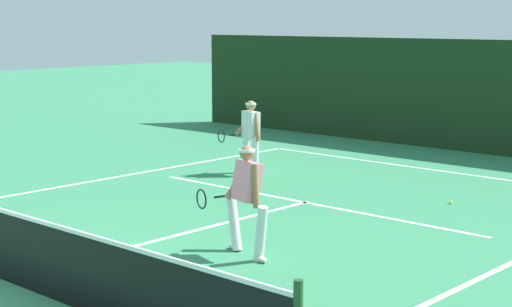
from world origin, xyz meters
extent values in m
plane|color=#327F54|center=(0.00, 0.00, 0.00)|extent=(80.00, 80.00, 0.00)
cube|color=white|center=(0.00, 10.89, 0.00)|extent=(9.22, 0.10, 0.01)
cube|color=white|center=(0.00, 6.29, 0.00)|extent=(7.52, 0.10, 0.01)
cube|color=white|center=(0.00, 3.20, 0.00)|extent=(0.10, 6.40, 0.01)
cube|color=black|center=(0.00, 0.00, 0.46)|extent=(9.93, 0.02, 0.92)
cube|color=white|center=(0.00, 0.00, 0.94)|extent=(9.93, 0.03, 0.05)
cylinder|color=silver|center=(1.96, 2.88, 0.41)|extent=(0.30, 0.21, 0.83)
cylinder|color=silver|center=(1.24, 3.09, 0.41)|extent=(0.36, 0.23, 0.82)
ellipsoid|color=white|center=(1.96, 2.88, 0.04)|extent=(0.28, 0.18, 0.09)
ellipsoid|color=white|center=(1.24, 3.09, 0.04)|extent=(0.28, 0.18, 0.09)
cube|color=pink|center=(1.60, 2.99, 1.10)|extent=(0.50, 0.44, 0.60)
cylinder|color=#9E704C|center=(1.83, 2.92, 1.07)|extent=(0.17, 0.13, 0.63)
cylinder|color=#9E704C|center=(1.38, 3.05, 1.07)|extent=(0.22, 0.48, 0.54)
sphere|color=#9E704C|center=(1.60, 2.99, 1.51)|extent=(0.22, 0.22, 0.22)
cylinder|color=white|center=(1.60, 2.99, 1.55)|extent=(0.29, 0.29, 0.04)
cylinder|color=black|center=(1.26, 2.82, 0.85)|extent=(0.10, 0.26, 0.03)
torus|color=black|center=(1.17, 2.50, 0.85)|extent=(0.29, 0.10, 0.29)
cylinder|color=silver|center=(-2.52, 7.68, 0.41)|extent=(0.19, 0.18, 0.82)
cylinder|color=silver|center=(-2.87, 7.77, 0.41)|extent=(0.19, 0.18, 0.82)
ellipsoid|color=white|center=(-2.52, 7.68, 0.04)|extent=(0.28, 0.17, 0.09)
ellipsoid|color=white|center=(-2.87, 7.77, 0.04)|extent=(0.28, 0.17, 0.09)
cube|color=silver|center=(-2.70, 7.72, 1.11)|extent=(0.47, 0.34, 0.58)
cylinder|color=#9E704C|center=(-2.47, 7.66, 1.08)|extent=(0.25, 0.15, 0.63)
cylinder|color=#9E704C|center=(-2.93, 7.78, 1.08)|extent=(0.23, 0.55, 0.47)
sphere|color=#9E704C|center=(-2.70, 7.72, 1.52)|extent=(0.22, 0.22, 0.22)
cylinder|color=white|center=(-2.70, 7.72, 1.56)|extent=(0.29, 0.29, 0.04)
cylinder|color=black|center=(-3.04, 7.55, 0.86)|extent=(0.10, 0.26, 0.03)
torus|color=black|center=(-3.12, 7.23, 0.86)|extent=(0.29, 0.10, 0.29)
sphere|color=#D1E033|center=(2.09, 8.01, 0.03)|extent=(0.07, 0.07, 0.07)
cube|color=#193118|center=(0.00, 13.82, 1.44)|extent=(20.06, 0.12, 2.89)
camera|label=1|loc=(9.51, -5.50, 3.40)|focal=58.03mm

